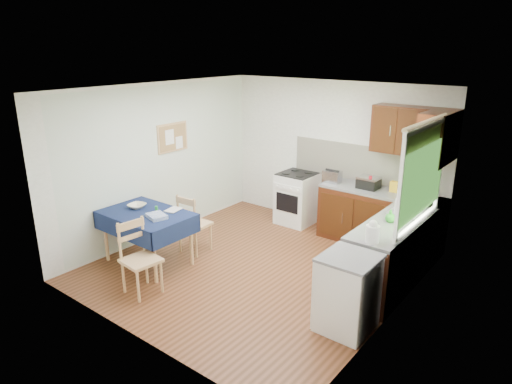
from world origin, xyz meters
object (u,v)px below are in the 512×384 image
Objects in this scene: chair_near at (139,255)px; kettle at (372,232)px; toaster at (332,177)px; dining_table at (146,220)px; chair_far at (193,222)px; sandwich_press at (369,183)px; dish_rack at (405,213)px.

chair_near is 3.53× the size of kettle.
toaster is 2.36m from kettle.
kettle is (3.06, 0.76, 0.35)m from dining_table.
chair_far is 0.97× the size of chair_near.
dining_table is 4.75× the size of kettle.
dining_table is 0.72m from chair_far.
kettle is at bearing 34.98° from dining_table.
sandwich_press is (1.59, 3.25, 0.49)m from chair_near.
chair_far reaches higher than dining_table.
chair_far is (0.25, 0.65, -0.18)m from dining_table.
dish_rack reaches higher than sandwich_press.
dining_table is 1.35× the size of chair_near.
sandwich_press is at bearing 141.47° from dish_rack.
sandwich_press is 1.17× the size of kettle.
dining_table is 4.06× the size of sandwich_press.
chair_far is 2.86m from kettle.
dish_rack is at bearing 52.60° from dining_table.
dish_rack is (2.77, 1.21, 0.43)m from chair_far.
kettle is (0.91, -1.89, 0.03)m from sandwich_press.
chair_near is at bearing -151.46° from kettle.
chair_far is at bearing 19.88° from chair_near.
sandwich_press is 0.77× the size of dish_rack.
toaster is at bearing 129.97° from kettle.
toaster is 0.61m from sandwich_press.
chair_near is 3.64m from sandwich_press.
toaster is (0.98, 3.17, 0.50)m from chair_near.
dining_table is 3.17m from kettle.
dining_table is at bearing -166.03° from kettle.
toaster reaches higher than dining_table.
dish_rack is at bearing -31.42° from sandwich_press.
chair_near is at bearing 100.96° from chair_far.
dining_table is 4.48× the size of toaster.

